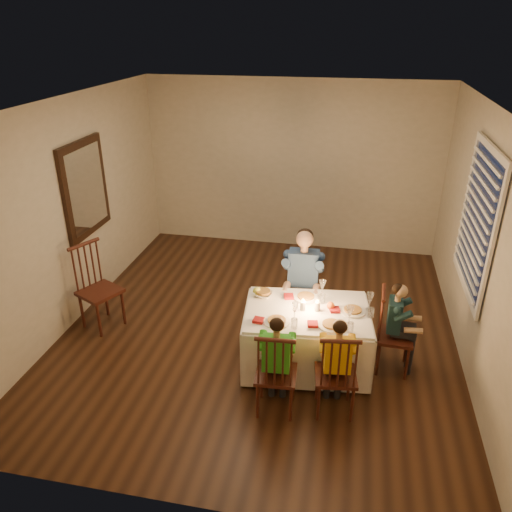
% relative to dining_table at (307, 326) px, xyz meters
% --- Properties ---
extents(ground, '(5.00, 5.00, 0.00)m').
position_rel_dining_table_xyz_m(ground, '(-0.60, 0.59, -0.48)').
color(ground, black).
rests_on(ground, ground).
extents(wall_left, '(0.02, 5.00, 2.60)m').
position_rel_dining_table_xyz_m(wall_left, '(-2.85, 0.59, 0.82)').
color(wall_left, beige).
rests_on(wall_left, ground).
extents(wall_right, '(0.02, 5.00, 2.60)m').
position_rel_dining_table_xyz_m(wall_right, '(1.65, 0.59, 0.82)').
color(wall_right, beige).
rests_on(wall_right, ground).
extents(wall_back, '(4.50, 0.02, 2.60)m').
position_rel_dining_table_xyz_m(wall_back, '(-0.60, 3.09, 0.82)').
color(wall_back, beige).
rests_on(wall_back, ground).
extents(ceiling, '(5.00, 5.00, 0.00)m').
position_rel_dining_table_xyz_m(ceiling, '(-0.60, 0.59, 2.12)').
color(ceiling, white).
rests_on(ceiling, wall_back).
extents(dining_table, '(1.38, 1.07, 0.64)m').
position_rel_dining_table_xyz_m(dining_table, '(0.00, 0.00, 0.00)').
color(dining_table, white).
rests_on(dining_table, ground).
extents(chair_adult, '(0.38, 0.36, 0.91)m').
position_rel_dining_table_xyz_m(chair_adult, '(-0.13, 0.71, -0.48)').
color(chair_adult, '#3B1910').
rests_on(chair_adult, ground).
extents(chair_near_left, '(0.40, 0.38, 0.91)m').
position_rel_dining_table_xyz_m(chair_near_left, '(-0.20, -0.74, -0.48)').
color(chair_near_left, '#3B1910').
rests_on(chair_near_left, ground).
extents(chair_near_right, '(0.42, 0.40, 0.91)m').
position_rel_dining_table_xyz_m(chair_near_right, '(0.34, -0.65, -0.48)').
color(chair_near_right, '#3B1910').
rests_on(chair_near_right, ground).
extents(chair_end, '(0.37, 0.39, 0.91)m').
position_rel_dining_table_xyz_m(chair_end, '(0.90, 0.11, -0.48)').
color(chair_end, '#3B1910').
rests_on(chair_end, ground).
extents(chair_extra, '(0.56, 0.57, 1.04)m').
position_rel_dining_table_xyz_m(chair_extra, '(-2.45, 0.26, -0.48)').
color(chair_extra, '#3B1910').
rests_on(chair_extra, ground).
extents(adult, '(0.46, 0.43, 1.25)m').
position_rel_dining_table_xyz_m(adult, '(-0.13, 0.71, -0.48)').
color(adult, '#32527E').
rests_on(adult, ground).
extents(child_green, '(0.34, 0.32, 1.02)m').
position_rel_dining_table_xyz_m(child_green, '(-0.20, -0.74, -0.48)').
color(child_green, green).
rests_on(child_green, ground).
extents(child_yellow, '(0.35, 0.33, 1.01)m').
position_rel_dining_table_xyz_m(child_yellow, '(0.34, -0.65, -0.48)').
color(child_yellow, yellow).
rests_on(child_yellow, ground).
extents(child_teal, '(0.31, 0.33, 1.01)m').
position_rel_dining_table_xyz_m(child_teal, '(0.90, 0.11, -0.48)').
color(child_teal, '#173239').
rests_on(child_teal, ground).
extents(setting_adult, '(0.29, 0.29, 0.02)m').
position_rel_dining_table_xyz_m(setting_adult, '(-0.05, 0.24, 0.20)').
color(setting_adult, white).
rests_on(setting_adult, dining_table).
extents(setting_green, '(0.29, 0.29, 0.02)m').
position_rel_dining_table_xyz_m(setting_green, '(-0.27, -0.28, 0.20)').
color(setting_green, white).
rests_on(setting_green, dining_table).
extents(setting_yellow, '(0.29, 0.29, 0.02)m').
position_rel_dining_table_xyz_m(setting_yellow, '(0.26, -0.25, 0.20)').
color(setting_yellow, white).
rests_on(setting_yellow, dining_table).
extents(setting_teal, '(0.29, 0.29, 0.02)m').
position_rel_dining_table_xyz_m(setting_teal, '(0.45, 0.06, 0.20)').
color(setting_teal, white).
rests_on(setting_teal, dining_table).
extents(candle_left, '(0.06, 0.06, 0.10)m').
position_rel_dining_table_xyz_m(candle_left, '(-0.05, -0.01, 0.24)').
color(candle_left, white).
rests_on(candle_left, dining_table).
extents(candle_right, '(0.06, 0.06, 0.10)m').
position_rel_dining_table_xyz_m(candle_right, '(0.10, 0.01, 0.24)').
color(candle_right, white).
rests_on(candle_right, dining_table).
extents(squash, '(0.09, 0.09, 0.09)m').
position_rel_dining_table_xyz_m(squash, '(-0.57, 0.21, 0.24)').
color(squash, '#F6F440').
rests_on(squash, dining_table).
extents(orange_fruit, '(0.08, 0.08, 0.08)m').
position_rel_dining_table_xyz_m(orange_fruit, '(0.23, 0.07, 0.23)').
color(orange_fruit, '#DC5C12').
rests_on(orange_fruit, dining_table).
extents(serving_bowl, '(0.23, 0.23, 0.05)m').
position_rel_dining_table_xyz_m(serving_bowl, '(-0.50, 0.19, 0.22)').
color(serving_bowl, white).
rests_on(serving_bowl, dining_table).
extents(wall_mirror, '(0.06, 0.95, 1.15)m').
position_rel_dining_table_xyz_m(wall_mirror, '(-2.82, 0.89, 1.02)').
color(wall_mirror, black).
rests_on(wall_mirror, wall_left).
extents(window_blinds, '(0.07, 1.34, 1.54)m').
position_rel_dining_table_xyz_m(window_blinds, '(1.61, 0.69, 1.02)').
color(window_blinds, black).
rests_on(window_blinds, wall_right).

